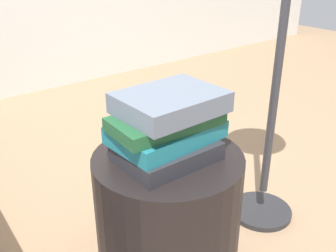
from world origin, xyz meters
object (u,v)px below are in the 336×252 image
Objects in this scene: side_table at (168,221)px; book_forest at (166,121)px; book_teal at (167,132)px; book_slate at (171,103)px; book_charcoal at (167,152)px.

side_table is 1.52× the size of book_forest.
book_teal is at bearing 61.02° from side_table.
book_forest reaches higher than book_teal.
book_forest is at bearing -153.96° from side_table.
book_charcoal is at bearing -165.56° from book_slate.
side_table is 1.54× the size of book_teal.
side_table is 0.38m from book_slate.
book_teal reaches higher than book_charcoal.
book_forest is 0.05m from book_slate.
book_forest is (-0.01, -0.01, 0.34)m from side_table.
book_slate is (0.00, -0.01, 0.09)m from book_teal.
book_teal reaches higher than side_table.
book_teal is at bearing 102.27° from book_slate.
side_table is at bearing -121.39° from book_teal.
book_teal is at bearing 48.81° from book_charcoal.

